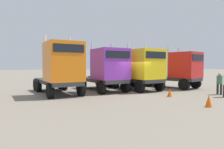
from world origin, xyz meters
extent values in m
plane|color=gray|center=(0.00, 0.00, 0.00)|extent=(200.00, 200.00, 0.00)
cube|color=#333338|center=(-5.36, 2.72, 0.93)|extent=(2.59, 6.43, 0.30)
cube|color=orange|center=(-5.24, 0.83, 2.47)|extent=(2.55, 2.67, 2.79)
cube|color=black|center=(-5.16, -0.45, 3.34)|extent=(2.10, 0.17, 0.55)
cylinder|color=silver|center=(-4.38, 2.30, 2.77)|extent=(0.19, 0.19, 3.39)
cylinder|color=silver|center=(-6.28, 2.19, 2.77)|extent=(0.19, 0.19, 3.39)
cylinder|color=#333338|center=(-5.44, 4.10, 1.14)|extent=(1.17, 1.17, 0.12)
cylinder|color=black|center=(-4.11, 0.34, 0.51)|extent=(0.41, 1.05, 1.03)
cylinder|color=black|center=(-6.30, 0.20, 0.51)|extent=(0.41, 1.05, 1.03)
cylinder|color=black|center=(-4.36, 4.34, 0.51)|extent=(0.41, 1.05, 1.03)
cylinder|color=black|center=(-6.55, 4.20, 0.51)|extent=(0.41, 1.05, 1.03)
cylinder|color=black|center=(-4.42, 5.44, 0.51)|extent=(0.41, 1.05, 1.03)
cylinder|color=black|center=(-6.62, 5.30, 0.51)|extent=(0.41, 1.05, 1.03)
cube|color=#333338|center=(-1.47, 2.89, 0.94)|extent=(2.50, 6.21, 0.30)
cube|color=purple|center=(-1.38, 1.13, 2.33)|extent=(2.52, 2.70, 2.47)
cube|color=black|center=(-1.32, -0.18, 3.03)|extent=(2.10, 0.14, 0.55)
cylinder|color=silver|center=(-0.50, 2.62, 2.63)|extent=(0.19, 0.19, 3.07)
cylinder|color=silver|center=(-2.40, 2.53, 2.63)|extent=(0.19, 0.19, 3.07)
cylinder|color=#333338|center=(-1.53, 4.23, 1.15)|extent=(1.15, 1.15, 0.12)
cylinder|color=black|center=(-0.25, 0.59, 0.52)|extent=(0.40, 1.06, 1.04)
cylinder|color=black|center=(-2.45, 0.48, 0.52)|extent=(0.40, 1.06, 1.04)
cylinder|color=black|center=(-0.44, 4.39, 0.52)|extent=(0.40, 1.06, 1.04)
cylinder|color=black|center=(-2.64, 4.29, 0.52)|extent=(0.40, 1.06, 1.04)
cylinder|color=black|center=(-0.49, 5.49, 0.52)|extent=(0.40, 1.06, 1.04)
cylinder|color=black|center=(-2.69, 5.38, 0.52)|extent=(0.40, 1.06, 1.04)
cube|color=#333338|center=(1.57, 2.20, 0.92)|extent=(2.63, 6.14, 0.30)
cube|color=yellow|center=(1.70, 0.37, 2.32)|extent=(2.56, 2.49, 2.50)
cube|color=black|center=(1.79, -0.81, 3.04)|extent=(2.10, 0.19, 0.55)
cylinder|color=silver|center=(2.55, 1.75, 2.62)|extent=(0.19, 0.19, 3.10)
cylinder|color=silver|center=(0.66, 1.61, 2.62)|extent=(0.19, 0.19, 3.10)
cylinder|color=#333338|center=(1.47, 3.52, 1.13)|extent=(1.18, 1.18, 0.12)
cylinder|color=black|center=(2.83, -0.01, 0.51)|extent=(0.42, 1.04, 1.02)
cylinder|color=black|center=(0.64, -0.17, 0.51)|extent=(0.42, 1.04, 1.02)
cylinder|color=black|center=(2.56, 3.68, 0.51)|extent=(0.42, 1.04, 1.02)
cylinder|color=black|center=(0.37, 3.52, 0.51)|extent=(0.42, 1.04, 1.02)
cylinder|color=black|center=(2.48, 4.78, 0.51)|extent=(0.42, 1.04, 1.02)
cylinder|color=black|center=(0.29, 4.62, 0.51)|extent=(0.42, 1.04, 1.02)
cube|color=#333338|center=(5.61, 2.16, 0.91)|extent=(3.76, 6.68, 0.30)
cube|color=red|center=(6.13, 0.22, 2.25)|extent=(2.92, 2.86, 2.39)
cube|color=black|center=(6.44, -0.92, 2.92)|extent=(2.04, 0.58, 0.55)
cylinder|color=silver|center=(6.71, 1.73, 2.55)|extent=(0.22, 0.22, 2.99)
cylinder|color=silver|center=(4.88, 1.23, 2.55)|extent=(0.22, 0.22, 2.99)
cylinder|color=#333338|center=(5.25, 3.50, 1.12)|extent=(1.35, 1.35, 0.12)
cylinder|color=black|center=(7.31, 0.06, 0.50)|extent=(0.60, 1.06, 1.01)
cylinder|color=black|center=(5.19, -0.51, 0.50)|extent=(0.60, 1.06, 1.01)
cylinder|color=black|center=(6.27, 3.95, 0.50)|extent=(0.60, 1.06, 1.01)
cylinder|color=black|center=(4.15, 3.38, 0.50)|extent=(0.60, 1.06, 1.01)
cylinder|color=black|center=(5.99, 5.01, 0.50)|extent=(0.60, 1.06, 1.01)
cylinder|color=black|center=(3.86, 4.44, 0.50)|extent=(0.60, 1.06, 1.01)
cylinder|color=black|center=(4.66, -4.66, 0.43)|extent=(0.22, 0.22, 0.86)
cylinder|color=#2B2B2B|center=(5.45, -3.88, 0.40)|extent=(0.16, 0.16, 0.81)
cylinder|color=#2B2B2B|center=(5.44, -3.60, 0.40)|extent=(0.16, 0.16, 0.81)
cylinder|color=#3D705E|center=(5.45, -3.74, 1.13)|extent=(0.40, 0.40, 0.64)
sphere|color=tan|center=(5.45, -3.74, 1.56)|extent=(0.22, 0.22, 0.22)
cone|color=#F2590C|center=(1.40, -2.80, 0.28)|extent=(0.36, 0.36, 0.56)
cone|color=#F2590C|center=(0.71, -6.47, 0.33)|extent=(0.36, 0.36, 0.65)
camera|label=1|loc=(-8.72, -13.69, 2.21)|focal=32.57mm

